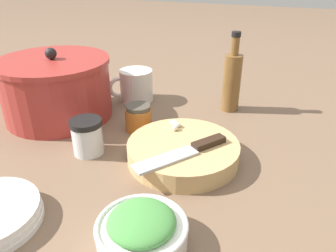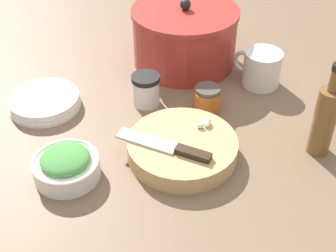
{
  "view_description": "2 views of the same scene",
  "coord_description": "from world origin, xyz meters",
  "px_view_note": "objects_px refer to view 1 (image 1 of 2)",
  "views": [
    {
      "loc": [
        -0.53,
        -0.25,
        0.38
      ],
      "look_at": [
        0.04,
        -0.04,
        0.07
      ],
      "focal_mm": 35.0,
      "sensor_mm": 36.0,
      "label": 1
    },
    {
      "loc": [
        -0.15,
        -0.79,
        0.66
      ],
      "look_at": [
        0.0,
        -0.04,
        0.05
      ],
      "focal_mm": 50.0,
      "sensor_mm": 36.0,
      "label": 2
    }
  ],
  "objects_px": {
    "chef_knife": "(187,151)",
    "garlic_cloves": "(175,125)",
    "stock_pot": "(57,88)",
    "honey_jar": "(139,118)",
    "spice_jar": "(87,136)",
    "coffee_mug": "(135,86)",
    "herb_bowl": "(142,231)",
    "cutting_board": "(183,151)",
    "oil_bottle": "(232,80)"
  },
  "relations": [
    {
      "from": "chef_knife",
      "to": "garlic_cloves",
      "type": "distance_m",
      "value": 0.11
    },
    {
      "from": "stock_pot",
      "to": "honey_jar",
      "type": "bearing_deg",
      "value": -89.73
    },
    {
      "from": "spice_jar",
      "to": "honey_jar",
      "type": "relative_size",
      "value": 1.21
    },
    {
      "from": "spice_jar",
      "to": "coffee_mug",
      "type": "relative_size",
      "value": 0.69
    },
    {
      "from": "spice_jar",
      "to": "honey_jar",
      "type": "bearing_deg",
      "value": -22.72
    },
    {
      "from": "coffee_mug",
      "to": "stock_pot",
      "type": "bearing_deg",
      "value": 138.59
    },
    {
      "from": "herb_bowl",
      "to": "coffee_mug",
      "type": "distance_m",
      "value": 0.55
    },
    {
      "from": "garlic_cloves",
      "to": "honey_jar",
      "type": "relative_size",
      "value": 0.59
    },
    {
      "from": "cutting_board",
      "to": "honey_jar",
      "type": "distance_m",
      "value": 0.17
    },
    {
      "from": "herb_bowl",
      "to": "spice_jar",
      "type": "distance_m",
      "value": 0.29
    },
    {
      "from": "chef_knife",
      "to": "oil_bottle",
      "type": "bearing_deg",
      "value": -57.54
    },
    {
      "from": "oil_bottle",
      "to": "stock_pot",
      "type": "distance_m",
      "value": 0.46
    },
    {
      "from": "coffee_mug",
      "to": "stock_pot",
      "type": "relative_size",
      "value": 0.4
    },
    {
      "from": "chef_knife",
      "to": "honey_jar",
      "type": "bearing_deg",
      "value": -0.78
    },
    {
      "from": "coffee_mug",
      "to": "honey_jar",
      "type": "relative_size",
      "value": 1.74
    },
    {
      "from": "oil_bottle",
      "to": "coffee_mug",
      "type": "bearing_deg",
      "value": 96.16
    },
    {
      "from": "chef_knife",
      "to": "herb_bowl",
      "type": "xyz_separation_m",
      "value": [
        -0.21,
        0.0,
        -0.02
      ]
    },
    {
      "from": "cutting_board",
      "to": "oil_bottle",
      "type": "relative_size",
      "value": 1.09
    },
    {
      "from": "chef_knife",
      "to": "stock_pot",
      "type": "relative_size",
      "value": 0.64
    },
    {
      "from": "spice_jar",
      "to": "honey_jar",
      "type": "distance_m",
      "value": 0.15
    },
    {
      "from": "stock_pot",
      "to": "herb_bowl",
      "type": "bearing_deg",
      "value": -130.6
    },
    {
      "from": "oil_bottle",
      "to": "cutting_board",
      "type": "bearing_deg",
      "value": 171.21
    },
    {
      "from": "cutting_board",
      "to": "chef_knife",
      "type": "height_order",
      "value": "chef_knife"
    },
    {
      "from": "honey_jar",
      "to": "stock_pot",
      "type": "xyz_separation_m",
      "value": [
        -0.0,
        0.23,
        0.05
      ]
    },
    {
      "from": "cutting_board",
      "to": "honey_jar",
      "type": "bearing_deg",
      "value": 56.95
    },
    {
      "from": "chef_knife",
      "to": "stock_pot",
      "type": "height_order",
      "value": "stock_pot"
    },
    {
      "from": "chef_knife",
      "to": "coffee_mug",
      "type": "xyz_separation_m",
      "value": [
        0.29,
        0.25,
        0.0
      ]
    },
    {
      "from": "herb_bowl",
      "to": "honey_jar",
      "type": "distance_m",
      "value": 0.37
    },
    {
      "from": "herb_bowl",
      "to": "stock_pot",
      "type": "bearing_deg",
      "value": 49.4
    },
    {
      "from": "cutting_board",
      "to": "chef_knife",
      "type": "bearing_deg",
      "value": -149.78
    },
    {
      "from": "chef_knife",
      "to": "honey_jar",
      "type": "height_order",
      "value": "honey_jar"
    },
    {
      "from": "oil_bottle",
      "to": "honey_jar",
      "type": "bearing_deg",
      "value": 135.73
    },
    {
      "from": "garlic_cloves",
      "to": "oil_bottle",
      "type": "bearing_deg",
      "value": -20.07
    },
    {
      "from": "oil_bottle",
      "to": "herb_bowl",
      "type": "bearing_deg",
      "value": 176.74
    },
    {
      "from": "garlic_cloves",
      "to": "chef_knife",
      "type": "bearing_deg",
      "value": -148.13
    },
    {
      "from": "honey_jar",
      "to": "garlic_cloves",
      "type": "bearing_deg",
      "value": -107.74
    },
    {
      "from": "cutting_board",
      "to": "chef_knife",
      "type": "distance_m",
      "value": 0.04
    },
    {
      "from": "cutting_board",
      "to": "spice_jar",
      "type": "height_order",
      "value": "spice_jar"
    },
    {
      "from": "garlic_cloves",
      "to": "herb_bowl",
      "type": "relative_size",
      "value": 0.28
    },
    {
      "from": "chef_knife",
      "to": "garlic_cloves",
      "type": "relative_size",
      "value": 4.73
    },
    {
      "from": "spice_jar",
      "to": "oil_bottle",
      "type": "xyz_separation_m",
      "value": [
        0.33,
        -0.24,
        0.05
      ]
    },
    {
      "from": "spice_jar",
      "to": "garlic_cloves",
      "type": "bearing_deg",
      "value": -57.76
    },
    {
      "from": "honey_jar",
      "to": "cutting_board",
      "type": "bearing_deg",
      "value": -123.05
    },
    {
      "from": "coffee_mug",
      "to": "oil_bottle",
      "type": "bearing_deg",
      "value": -83.84
    },
    {
      "from": "cutting_board",
      "to": "stock_pot",
      "type": "height_order",
      "value": "stock_pot"
    },
    {
      "from": "cutting_board",
      "to": "herb_bowl",
      "type": "relative_size",
      "value": 1.71
    },
    {
      "from": "garlic_cloves",
      "to": "herb_bowl",
      "type": "xyz_separation_m",
      "value": [
        -0.3,
        -0.05,
        -0.02
      ]
    },
    {
      "from": "coffee_mug",
      "to": "oil_bottle",
      "type": "height_order",
      "value": "oil_bottle"
    },
    {
      "from": "oil_bottle",
      "to": "spice_jar",
      "type": "bearing_deg",
      "value": 143.32
    },
    {
      "from": "spice_jar",
      "to": "chef_knife",
      "type": "bearing_deg",
      "value": -87.43
    }
  ]
}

